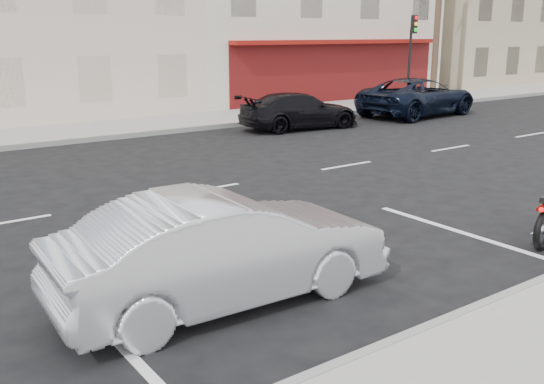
{
  "coord_description": "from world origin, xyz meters",
  "views": [
    {
      "loc": [
        -8.06,
        -10.8,
        3.18
      ],
      "look_at": [
        -2.78,
        -3.47,
        0.8
      ],
      "focal_mm": 40.0,
      "sensor_mm": 36.0,
      "label": 1
    }
  ],
  "objects": [
    {
      "name": "car_far",
      "position": [
        4.75,
        5.38,
        0.61
      ],
      "size": [
        4.4,
        2.19,
        1.23
      ],
      "primitive_type": "imported",
      "rotation": [
        0.0,
        0.0,
        1.46
      ],
      "color": "black",
      "rests_on": "ground"
    },
    {
      "name": "fire_hydrant",
      "position": [
        12.0,
        8.5,
        0.53
      ],
      "size": [
        0.2,
        0.2,
        0.72
      ],
      "color": "beige",
      "rests_on": "sidewalk_far"
    },
    {
      "name": "suv_far",
      "position": [
        10.64,
        5.3,
        0.74
      ],
      "size": [
        5.53,
        2.96,
        1.48
      ],
      "primitive_type": "imported",
      "rotation": [
        0.0,
        0.0,
        1.67
      ],
      "color": "black",
      "rests_on": "ground"
    },
    {
      "name": "ground",
      "position": [
        0.0,
        0.0,
        0.0
      ],
      "size": [
        120.0,
        120.0,
        0.0
      ],
      "primitive_type": "plane",
      "color": "black",
      "rests_on": "ground"
    },
    {
      "name": "traffic_light",
      "position": [
        13.5,
        8.33,
        2.56
      ],
      "size": [
        0.26,
        0.3,
        3.8
      ],
      "color": "black",
      "rests_on": "sidewalk_far"
    },
    {
      "name": "sedan_silver",
      "position": [
        -4.55,
        -4.92,
        0.68
      ],
      "size": [
        4.19,
        1.61,
        1.36
      ],
      "primitive_type": "imported",
      "rotation": [
        0.0,
        0.0,
        1.53
      ],
      "color": "#B1B3B9",
      "rests_on": "ground"
    }
  ]
}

